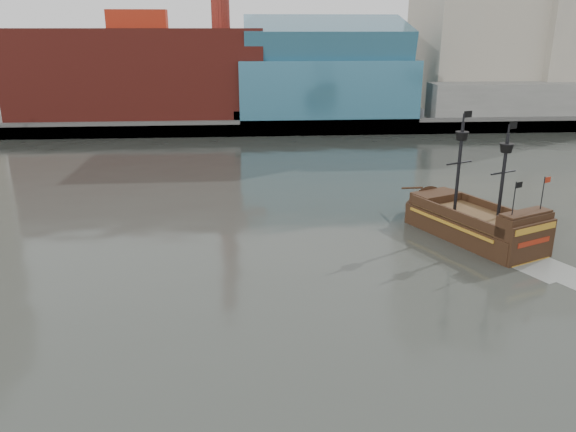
{
  "coord_description": "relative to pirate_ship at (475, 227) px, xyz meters",
  "views": [
    {
      "loc": [
        -4.03,
        -30.17,
        16.94
      ],
      "look_at": [
        -1.13,
        8.38,
        4.0
      ],
      "focal_mm": 35.0,
      "sensor_mm": 36.0,
      "label": 1
    }
  ],
  "objects": [
    {
      "name": "ground",
      "position": [
        -15.05,
        -13.08,
        -1.03
      ],
      "size": [
        400.0,
        400.0,
        0.0
      ],
      "primitive_type": "plane",
      "color": "#252823",
      "rests_on": "ground"
    },
    {
      "name": "seawall",
      "position": [
        -15.05,
        49.42,
        0.27
      ],
      "size": [
        220.0,
        1.0,
        2.6
      ],
      "primitive_type": "cube",
      "color": "#4C4C49",
      "rests_on": "ground"
    },
    {
      "name": "pirate_ship",
      "position": [
        0.0,
        0.0,
        0.0
      ],
      "size": [
        10.28,
        15.7,
        11.36
      ],
      "rotation": [
        0.0,
        0.0,
        0.42
      ],
      "color": "black",
      "rests_on": "ground"
    },
    {
      "name": "promenade_far",
      "position": [
        -15.05,
        78.92,
        -0.03
      ],
      "size": [
        220.0,
        60.0,
        2.0
      ],
      "primitive_type": "cube",
      "color": "slate",
      "rests_on": "ground"
    }
  ]
}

